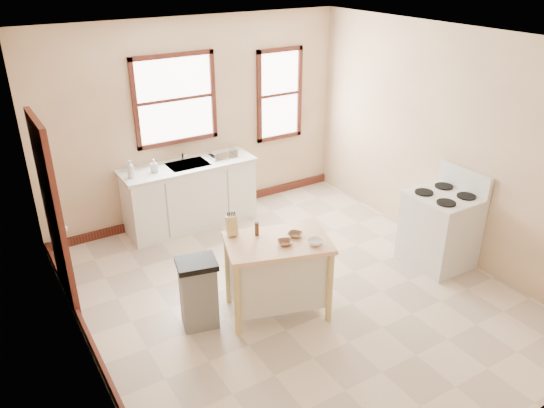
% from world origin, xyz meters
% --- Properties ---
extents(floor, '(5.00, 5.00, 0.00)m').
position_xyz_m(floor, '(0.00, 0.00, 0.00)').
color(floor, '#B4A18F').
rests_on(floor, ground).
extents(ceiling, '(5.00, 5.00, 0.00)m').
position_xyz_m(ceiling, '(0.00, 0.00, 2.80)').
color(ceiling, white).
rests_on(ceiling, ground).
extents(wall_back, '(4.50, 0.04, 2.80)m').
position_xyz_m(wall_back, '(0.00, 2.50, 1.40)').
color(wall_back, beige).
rests_on(wall_back, ground).
extents(wall_left, '(0.04, 5.00, 2.80)m').
position_xyz_m(wall_left, '(-2.25, 0.00, 1.40)').
color(wall_left, beige).
rests_on(wall_left, ground).
extents(wall_right, '(0.04, 5.00, 2.80)m').
position_xyz_m(wall_right, '(2.25, 0.00, 1.40)').
color(wall_right, beige).
rests_on(wall_right, ground).
extents(window_main, '(1.17, 0.06, 1.22)m').
position_xyz_m(window_main, '(-0.30, 2.48, 1.75)').
color(window_main, '#36140E').
rests_on(window_main, wall_back).
extents(window_side, '(0.77, 0.06, 1.37)m').
position_xyz_m(window_side, '(1.35, 2.48, 1.60)').
color(window_side, '#36140E').
rests_on(window_side, wall_back).
extents(door_left, '(0.06, 0.90, 2.10)m').
position_xyz_m(door_left, '(-2.21, 1.30, 1.05)').
color(door_left, '#36140E').
rests_on(door_left, ground).
extents(baseboard_back, '(4.50, 0.04, 0.12)m').
position_xyz_m(baseboard_back, '(0.00, 2.47, 0.06)').
color(baseboard_back, '#36140E').
rests_on(baseboard_back, ground).
extents(baseboard_left, '(0.04, 5.00, 0.12)m').
position_xyz_m(baseboard_left, '(-2.22, 0.00, 0.06)').
color(baseboard_left, '#36140E').
rests_on(baseboard_left, ground).
extents(sink_counter, '(1.86, 0.62, 0.92)m').
position_xyz_m(sink_counter, '(-0.30, 2.20, 0.46)').
color(sink_counter, white).
rests_on(sink_counter, ground).
extents(faucet, '(0.03, 0.03, 0.22)m').
position_xyz_m(faucet, '(-0.30, 2.38, 1.03)').
color(faucet, silver).
rests_on(faucet, sink_counter).
extents(soap_bottle_a, '(0.11, 0.11, 0.23)m').
position_xyz_m(soap_bottle_a, '(-1.10, 2.15, 1.04)').
color(soap_bottle_a, '#B2B2B2').
rests_on(soap_bottle_a, sink_counter).
extents(soap_bottle_b, '(0.09, 0.09, 0.18)m').
position_xyz_m(soap_bottle_b, '(-0.78, 2.18, 1.01)').
color(soap_bottle_b, '#B2B2B2').
rests_on(soap_bottle_b, sink_counter).
extents(dish_rack, '(0.42, 0.34, 0.09)m').
position_xyz_m(dish_rack, '(0.22, 2.18, 0.97)').
color(dish_rack, silver).
rests_on(dish_rack, sink_counter).
extents(kitchen_island, '(1.22, 0.97, 0.87)m').
position_xyz_m(kitchen_island, '(-0.33, -0.15, 0.44)').
color(kitchen_island, '#E1AF84').
rests_on(kitchen_island, ground).
extents(knife_block, '(0.12, 0.12, 0.20)m').
position_xyz_m(knife_block, '(-0.67, 0.20, 0.97)').
color(knife_block, tan).
rests_on(knife_block, kitchen_island).
extents(pepper_grinder, '(0.06, 0.06, 0.15)m').
position_xyz_m(pepper_grinder, '(-0.46, 0.06, 0.95)').
color(pepper_grinder, '#422211').
rests_on(pepper_grinder, kitchen_island).
extents(bowl_a, '(0.20, 0.20, 0.04)m').
position_xyz_m(bowl_a, '(-0.31, -0.26, 0.89)').
color(bowl_a, brown).
rests_on(bowl_a, kitchen_island).
extents(bowl_b, '(0.21, 0.21, 0.04)m').
position_xyz_m(bowl_b, '(-0.13, -0.17, 0.89)').
color(bowl_b, brown).
rests_on(bowl_b, kitchen_island).
extents(bowl_c, '(0.18, 0.18, 0.05)m').
position_xyz_m(bowl_c, '(-0.05, -0.42, 0.90)').
color(bowl_c, white).
rests_on(bowl_c, kitchen_island).
extents(trash_bin, '(0.46, 0.41, 0.77)m').
position_xyz_m(trash_bin, '(-1.14, 0.08, 0.38)').
color(trash_bin, slate).
rests_on(trash_bin, ground).
extents(gas_stove, '(0.74, 0.75, 1.19)m').
position_xyz_m(gas_stove, '(1.90, -0.35, 0.60)').
color(gas_stove, silver).
rests_on(gas_stove, ground).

